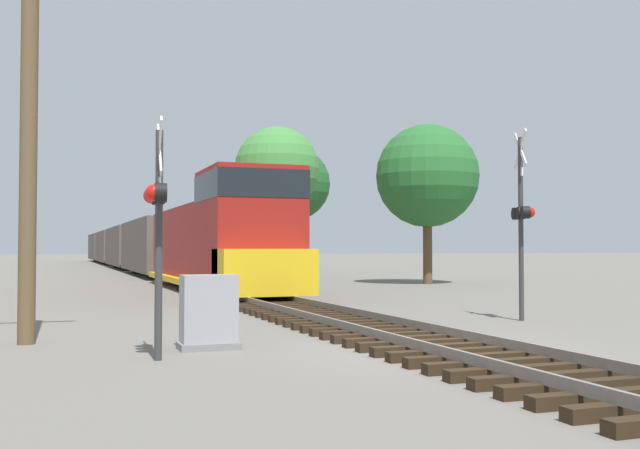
{
  "coord_description": "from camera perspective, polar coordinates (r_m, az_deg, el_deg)",
  "views": [
    {
      "loc": [
        -6.16,
        -11.35,
        1.76
      ],
      "look_at": [
        0.38,
        6.8,
        2.36
      ],
      "focal_mm": 42.0,
      "sensor_mm": 36.0,
      "label": 1
    }
  ],
  "objects": [
    {
      "name": "tree_mid_background",
      "position": [
        43.44,
        -3.29,
        4.22
      ],
      "size": [
        4.91,
        4.91,
        8.78
      ],
      "color": "brown",
      "rests_on": "ground"
    },
    {
      "name": "crossing_signal_near",
      "position": [
        12.02,
        -12.32,
        1.26
      ],
      "size": [
        0.38,
        1.01,
        3.78
      ],
      "rotation": [
        0.0,
        0.0,
        -1.64
      ],
      "color": "#333333",
      "rests_on": "ground"
    },
    {
      "name": "relay_cabinet",
      "position": [
        13.21,
        -8.47,
        -6.65
      ],
      "size": [
        1.03,
        0.61,
        1.29
      ],
      "color": "slate",
      "rests_on": "ground"
    },
    {
      "name": "tree_deep_background",
      "position": [
        54.73,
        -2.0,
        3.11
      ],
      "size": [
        5.33,
        5.33,
        9.11
      ],
      "color": "brown",
      "rests_on": "ground"
    },
    {
      "name": "tree_far_right",
      "position": [
        36.96,
        8.17,
        3.67
      ],
      "size": [
        5.03,
        5.03,
        7.8
      ],
      "color": "brown",
      "rests_on": "ground"
    },
    {
      "name": "ground_plane",
      "position": [
        13.03,
        8.73,
        -9.52
      ],
      "size": [
        400.0,
        400.0,
        0.0
      ],
      "primitive_type": "plane",
      "color": "#666059"
    },
    {
      "name": "crossing_signal_far",
      "position": [
        18.75,
        15.14,
        0.68
      ],
      "size": [
        0.56,
        1.01,
        4.61
      ],
      "rotation": [
        0.0,
        0.0,
        1.27
      ],
      "color": "#333333",
      "rests_on": "ground"
    },
    {
      "name": "freight_train",
      "position": [
        63.26,
        -14.22,
        -1.65
      ],
      "size": [
        2.98,
        85.48,
        4.35
      ],
      "color": "maroon",
      "rests_on": "ground"
    },
    {
      "name": "rail_track_bed",
      "position": [
        13.01,
        8.73,
        -8.93
      ],
      "size": [
        2.6,
        160.0,
        0.31
      ],
      "color": "black",
      "rests_on": "ground"
    },
    {
      "name": "utility_pole",
      "position": [
        14.89,
        -21.3,
        7.8
      ],
      "size": [
        1.8,
        0.31,
        8.19
      ],
      "color": "brown",
      "rests_on": "ground"
    }
  ]
}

